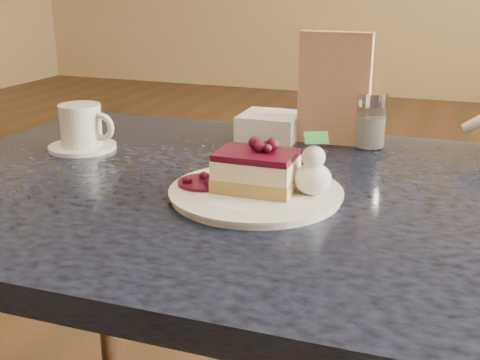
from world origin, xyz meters
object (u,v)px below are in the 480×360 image
(cheesecake_slice, at_px, (256,171))
(dessert_plate, at_px, (256,193))
(coffee_set, at_px, (82,129))
(main_table, at_px, (265,232))

(cheesecake_slice, bearing_deg, dessert_plate, 0.00)
(coffee_set, bearing_deg, main_table, -12.09)
(main_table, relative_size, coffee_set, 8.75)
(main_table, height_order, coffee_set, coffee_set)
(dessert_plate, height_order, cheesecake_slice, cheesecake_slice)
(dessert_plate, bearing_deg, cheesecake_slice, 0.00)
(main_table, relative_size, dessert_plate, 4.71)
(main_table, xyz_separation_m, cheesecake_slice, (0.00, -0.05, 0.12))
(dessert_plate, relative_size, coffee_set, 1.86)
(main_table, distance_m, coffee_set, 0.43)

